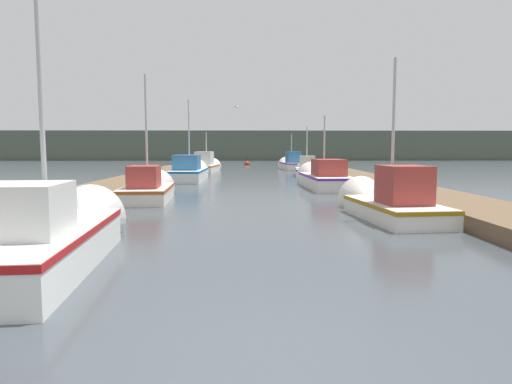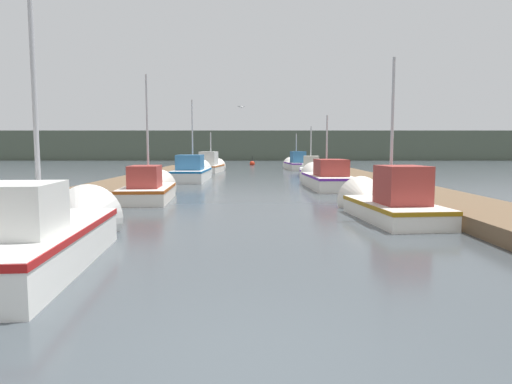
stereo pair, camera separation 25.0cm
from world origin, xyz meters
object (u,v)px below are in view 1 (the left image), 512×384
(fishing_boat_0, at_px, (52,235))
(fishing_boat_3, at_px, (322,178))
(fishing_boat_6, at_px, (207,165))
(mooring_piling_3, at_px, (303,162))
(fishing_boat_4, at_px, (190,172))
(fishing_boat_1, at_px, (387,202))
(mooring_piling_0, at_px, (201,161))
(fishing_boat_7, at_px, (291,164))
(seagull_lead, at_px, (237,107))
(fishing_boat_2, at_px, (149,189))
(fishing_boat_5, at_px, (306,170))
(channel_buoy, at_px, (247,164))

(fishing_boat_0, bearing_deg, fishing_boat_3, 59.27)
(fishing_boat_6, xyz_separation_m, mooring_piling_3, (8.43, 6.61, 0.05))
(fishing_boat_3, bearing_deg, fishing_boat_4, 142.94)
(fishing_boat_1, height_order, mooring_piling_0, fishing_boat_1)
(fishing_boat_4, bearing_deg, fishing_boat_7, 61.51)
(seagull_lead, bearing_deg, mooring_piling_0, 69.85)
(fishing_boat_2, xyz_separation_m, fishing_boat_6, (0.40, 19.29, 0.10))
(fishing_boat_1, relative_size, fishing_boat_3, 0.75)
(fishing_boat_7, xyz_separation_m, mooring_piling_3, (1.43, 2.79, 0.05))
(fishing_boat_2, relative_size, mooring_piling_0, 4.45)
(mooring_piling_3, bearing_deg, fishing_boat_0, -103.57)
(fishing_boat_3, relative_size, fishing_boat_5, 1.17)
(fishing_boat_3, height_order, seagull_lead, seagull_lead)
(fishing_boat_1, relative_size, fishing_boat_5, 0.88)
(fishing_boat_4, relative_size, fishing_boat_5, 1.15)
(fishing_boat_6, height_order, channel_buoy, fishing_boat_6)
(channel_buoy, bearing_deg, fishing_boat_3, -82.26)
(fishing_boat_5, bearing_deg, seagull_lead, -172.85)
(fishing_boat_4, xyz_separation_m, fishing_boat_6, (0.16, 9.22, -0.00))
(fishing_boat_3, xyz_separation_m, channel_buoy, (-3.74, 27.54, -0.29))
(fishing_boat_2, relative_size, fishing_boat_5, 0.92)
(fishing_boat_1, xyz_separation_m, channel_buoy, (-3.98, 37.14, -0.25))
(seagull_lead, bearing_deg, fishing_boat_3, -100.69)
(fishing_boat_2, xyz_separation_m, fishing_boat_5, (7.69, 14.69, -0.01))
(fishing_boat_4, distance_m, seagull_lead, 6.66)
(fishing_boat_4, bearing_deg, mooring_piling_0, 94.17)
(fishing_boat_4, bearing_deg, fishing_boat_2, -91.04)
(fishing_boat_1, xyz_separation_m, fishing_boat_4, (-7.26, 14.46, 0.08))
(fishing_boat_1, bearing_deg, seagull_lead, 97.61)
(fishing_boat_5, bearing_deg, mooring_piling_3, 89.51)
(fishing_boat_4, xyz_separation_m, seagull_lead, (2.70, 4.46, 4.15))
(fishing_boat_0, relative_size, fishing_boat_6, 1.02)
(mooring_piling_0, bearing_deg, channel_buoy, 40.07)
(fishing_boat_3, distance_m, fishing_boat_4, 8.54)
(fishing_boat_3, relative_size, fishing_boat_6, 1.15)
(fishing_boat_1, bearing_deg, fishing_boat_6, 100.73)
(fishing_boat_0, bearing_deg, fishing_boat_4, 85.27)
(fishing_boat_4, bearing_deg, fishing_boat_0, -89.32)
(fishing_boat_5, xyz_separation_m, fishing_boat_6, (-7.29, 4.60, 0.10))
(fishing_boat_0, relative_size, fishing_boat_4, 0.90)
(fishing_boat_1, relative_size, fishing_boat_6, 0.87)
(fishing_boat_0, distance_m, fishing_boat_4, 19.23)
(channel_buoy, bearing_deg, fishing_boat_1, -83.89)
(fishing_boat_1, relative_size, fishing_boat_2, 0.96)
(fishing_boat_2, distance_m, channel_buoy, 32.94)
(fishing_boat_0, height_order, mooring_piling_0, fishing_boat_0)
(mooring_piling_3, bearing_deg, fishing_boat_2, -108.82)
(fishing_boat_2, height_order, channel_buoy, fishing_boat_2)
(fishing_boat_0, relative_size, fishing_boat_5, 1.03)
(fishing_boat_5, height_order, mooring_piling_3, fishing_boat_5)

